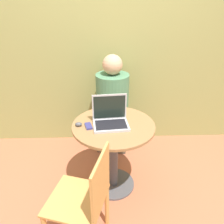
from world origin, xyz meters
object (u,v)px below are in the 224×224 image
at_px(laptop, 110,118).
at_px(cell_phone, 88,126).
at_px(person_seated, 113,111).
at_px(chair_empty, 85,200).

xyz_separation_m(laptop, cell_phone, (-0.20, -0.04, -0.05)).
xyz_separation_m(cell_phone, person_seated, (0.25, 0.76, -0.24)).
xyz_separation_m(chair_empty, person_seated, (0.25, 1.32, 0.05)).
relative_size(cell_phone, chair_empty, 0.14).
height_order(laptop, cell_phone, laptop).
xyz_separation_m(laptop, person_seated, (0.05, 0.72, -0.30)).
distance_m(laptop, cell_phone, 0.21).
height_order(cell_phone, person_seated, person_seated).
bearing_deg(cell_phone, chair_empty, -90.38).
distance_m(chair_empty, person_seated, 1.34).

